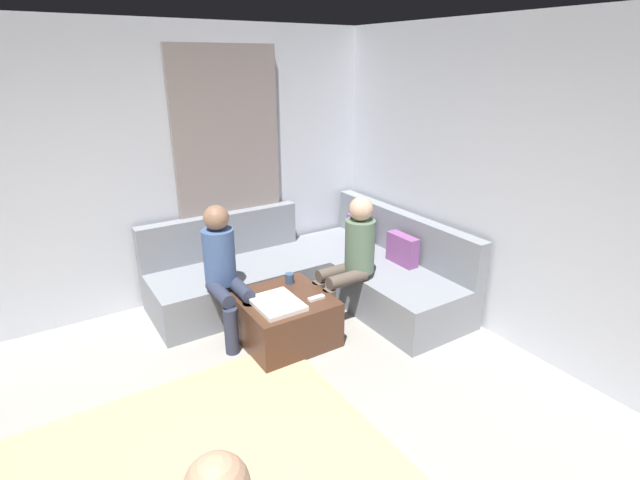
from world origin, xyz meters
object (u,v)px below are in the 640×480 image
object	(u,v)px
coffee_mug	(290,278)
game_remote	(316,298)
ottoman	(285,319)
person_on_couch_side	(224,268)
sectional_couch	(317,274)
person_on_couch_back	(351,255)

from	to	relation	value
coffee_mug	game_remote	bearing A→B (deg)	5.71
game_remote	ottoman	bearing A→B (deg)	-129.29
ottoman	game_remote	bearing A→B (deg)	50.71
coffee_mug	person_on_couch_side	world-z (taller)	person_on_couch_side
person_on_couch_side	sectional_couch	bearing A→B (deg)	-171.98
ottoman	person_on_couch_back	size ratio (longest dim) A/B	0.63
ottoman	person_on_couch_back	world-z (taller)	person_on_couch_back
ottoman	person_on_couch_back	xyz separation A→B (m)	(0.00, 0.72, 0.45)
person_on_couch_back	ottoman	bearing A→B (deg)	89.91
coffee_mug	person_on_couch_back	world-z (taller)	person_on_couch_back
sectional_couch	coffee_mug	bearing A→B (deg)	-58.59
person_on_couch_side	coffee_mug	bearing A→B (deg)	165.62
person_on_couch_back	coffee_mug	bearing A→B (deg)	67.56
sectional_couch	person_on_couch_side	size ratio (longest dim) A/B	2.12
coffee_mug	game_remote	size ratio (longest dim) A/B	0.63
coffee_mug	game_remote	xyz separation A→B (m)	(0.40, 0.04, -0.04)
sectional_couch	person_on_couch_side	distance (m)	1.12
ottoman	coffee_mug	size ratio (longest dim) A/B	8.00
sectional_couch	coffee_mug	distance (m)	0.59
person_on_couch_back	person_on_couch_side	distance (m)	1.16
sectional_couch	ottoman	size ratio (longest dim) A/B	3.36
coffee_mug	ottoman	bearing A→B (deg)	-39.29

